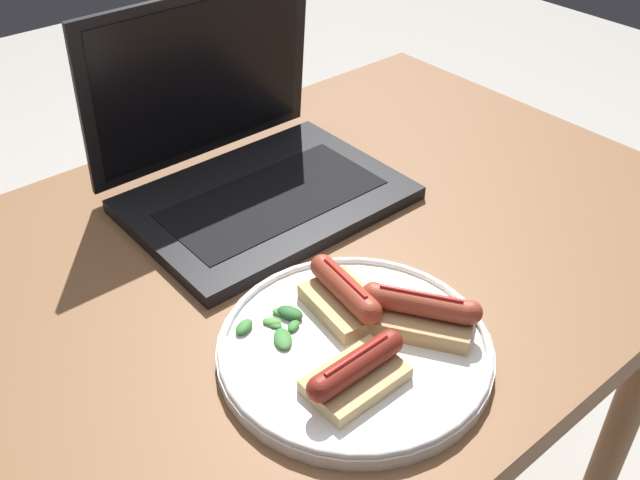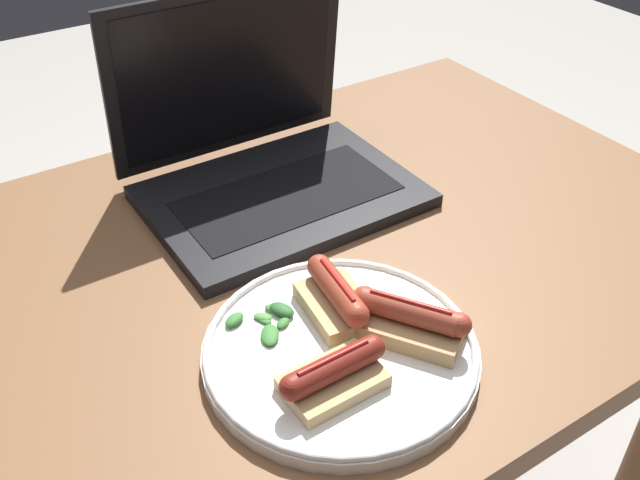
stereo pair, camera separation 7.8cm
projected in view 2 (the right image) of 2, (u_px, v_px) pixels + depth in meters
desk at (308, 310)px, 0.93m from camera, size 1.07×0.71×0.75m
laptop at (266, 160)px, 0.95m from camera, size 0.34×0.27×0.25m
plate at (340, 350)px, 0.72m from camera, size 0.28×0.28×0.02m
sausage_toast_left at (333, 374)px, 0.66m from camera, size 0.11×0.06×0.04m
sausage_toast_middle at (337, 298)px, 0.74m from camera, size 0.07×0.11×0.05m
sausage_toast_right at (410, 320)px, 0.72m from camera, size 0.11×0.12×0.05m
salad_pile at (268, 319)px, 0.74m from camera, size 0.08×0.07×0.01m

